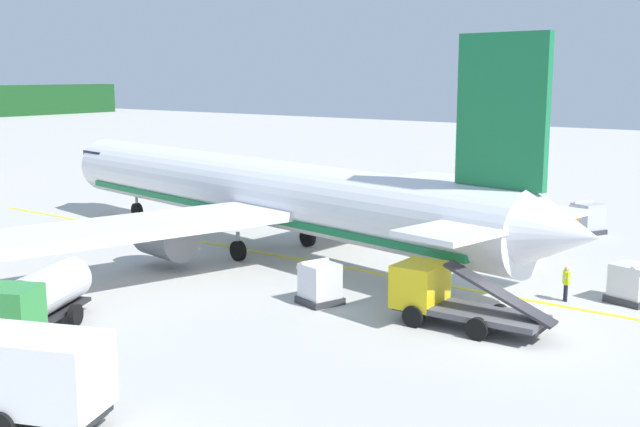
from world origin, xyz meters
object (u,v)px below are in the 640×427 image
object	(u,v)px
airliner_foreground	(263,193)
cargo_container_mid	(632,283)
cargo_container_far	(320,283)
crew_marshaller	(573,224)
service_truck_catering	(35,299)
service_truck_baggage	(444,296)
crew_loader_left	(566,281)
cargo_container_near	(587,218)
service_truck_fuel	(490,230)

from	to	relation	value
airliner_foreground	cargo_container_mid	size ratio (longest dim) A/B	19.28
cargo_container_far	crew_marshaller	xyz separation A→B (m)	(20.05, -4.47, 0.13)
service_truck_catering	crew_marshaller	bearing A→B (deg)	-20.22
cargo_container_far	crew_marshaller	world-z (taller)	cargo_container_far
airliner_foreground	crew_marshaller	size ratio (longest dim) A/B	23.34
service_truck_baggage	cargo_container_far	bearing A→B (deg)	97.04
airliner_foreground	crew_loader_left	xyz separation A→B (m)	(0.36, -17.76, -2.44)
cargo_container_far	cargo_container_mid	bearing A→B (deg)	-52.60
cargo_container_near	cargo_container_mid	distance (m)	15.98
service_truck_catering	crew_marshaller	world-z (taller)	service_truck_catering
airliner_foreground	crew_marshaller	distance (m)	19.18
service_truck_baggage	crew_marshaller	xyz separation A→B (m)	(19.33, 1.38, -0.12)
cargo_container_near	crew_marshaller	xyz separation A→B (m)	(-2.95, -0.12, 0.07)
service_truck_fuel	crew_marshaller	distance (m)	7.26
airliner_foreground	cargo_container_mid	world-z (taller)	airliner_foreground
service_truck_fuel	cargo_container_near	size ratio (longest dim) A/B	2.51
service_truck_fuel	cargo_container_far	xyz separation A→B (m)	(-13.20, 2.09, -0.57)
cargo_container_near	crew_marshaller	size ratio (longest dim) A/B	1.35
service_truck_fuel	cargo_container_far	bearing A→B (deg)	171.02
service_truck_catering	cargo_container_near	bearing A→B (deg)	-18.35
service_truck_baggage	crew_loader_left	size ratio (longest dim) A/B	4.16
service_truck_baggage	crew_loader_left	distance (m)	6.90
crew_loader_left	service_truck_catering	bearing A→B (deg)	137.94
airliner_foreground	cargo_container_near	size ratio (longest dim) A/B	17.33
service_truck_baggage	crew_marshaller	size ratio (longest dim) A/B	3.77
cargo_container_near	cargo_container_mid	xyz separation A→B (m)	(-14.44, -6.86, -0.09)
airliner_foreground	crew_loader_left	bearing A→B (deg)	-88.83
service_truck_fuel	crew_marshaller	world-z (taller)	service_truck_fuel
crew_marshaller	service_truck_fuel	bearing A→B (deg)	160.83
crew_marshaller	crew_loader_left	xyz separation A→B (m)	(-13.07, -4.27, -0.11)
airliner_foreground	service_truck_baggage	size ratio (longest dim) A/B	6.19
airliner_foreground	service_truck_fuel	size ratio (longest dim) A/B	6.91
cargo_container_near	service_truck_fuel	bearing A→B (deg)	167.03
service_truck_baggage	cargo_container_mid	bearing A→B (deg)	-34.32
service_truck_fuel	service_truck_catering	size ratio (longest dim) A/B	0.97
cargo_container_mid	service_truck_catering	bearing A→B (deg)	136.22
service_truck_catering	crew_marshaller	size ratio (longest dim) A/B	3.49
crew_marshaller	service_truck_baggage	bearing A→B (deg)	-175.91
airliner_foreground	crew_loader_left	world-z (taller)	airliner_foreground
service_truck_catering	airliner_foreground	bearing A→B (deg)	8.26
cargo_container_far	crew_loader_left	size ratio (longest dim) A/B	1.28
service_truck_fuel	service_truck_baggage	bearing A→B (deg)	-163.22
service_truck_catering	cargo_container_mid	world-z (taller)	service_truck_catering
airliner_foreground	service_truck_fuel	xyz separation A→B (m)	(6.58, -11.12, -1.89)
service_truck_baggage	service_truck_catering	size ratio (longest dim) A/B	1.08
airliner_foreground	service_truck_baggage	distance (m)	16.16
service_truck_catering	cargo_container_far	size ratio (longest dim) A/B	3.00
airliner_foreground	cargo_container_near	xyz separation A→B (m)	(16.38, -13.37, -2.41)
service_truck_fuel	service_truck_baggage	size ratio (longest dim) A/B	0.90
crew_marshaller	crew_loader_left	size ratio (longest dim) A/B	1.10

